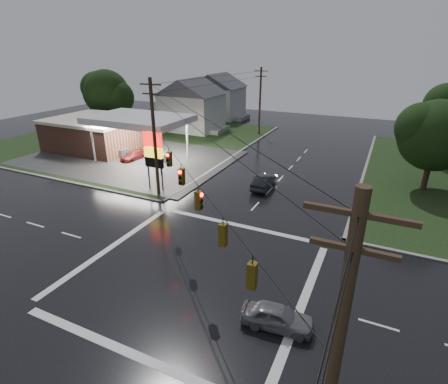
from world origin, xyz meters
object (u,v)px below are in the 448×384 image
at_px(pylon_sign, 153,151).
at_px(house_far, 218,95).
at_px(gas_station, 103,132).
at_px(car_crossing, 277,317).
at_px(utility_pole_n, 260,100).
at_px(tree_nw_behind, 107,93).
at_px(utility_pole_nw, 154,137).
at_px(car_pump, 134,155).
at_px(house_near, 192,104).
at_px(utility_pole_se, 331,383).
at_px(car_north, 264,181).
at_px(tree_ne_near, 437,136).

bearing_deg(pylon_sign, house_far, 106.98).
distance_m(gas_station, car_crossing, 38.82).
distance_m(house_far, car_crossing, 57.83).
xyz_separation_m(utility_pole_n, tree_nw_behind, (-24.34, -8.01, 0.71)).
xyz_separation_m(utility_pole_nw, car_pump, (-9.54, 8.13, -5.14)).
bearing_deg(car_pump, pylon_sign, -36.00).
height_order(utility_pole_n, house_near, utility_pole_n).
height_order(gas_station, tree_nw_behind, tree_nw_behind).
relative_size(utility_pole_se, car_north, 2.53).
height_order(utility_pole_se, house_near, utility_pole_se).
bearing_deg(car_pump, tree_nw_behind, 143.94).
bearing_deg(tree_nw_behind, house_near, 24.98).
bearing_deg(utility_pole_se, tree_nw_behind, 137.66).
xyz_separation_m(house_far, car_north, (21.15, -32.45, -3.69)).
bearing_deg(house_far, tree_nw_behind, -123.44).
relative_size(pylon_sign, house_near, 0.54).
height_order(pylon_sign, car_crossing, pylon_sign).
distance_m(utility_pole_se, tree_ne_near, 31.83).
height_order(utility_pole_nw, utility_pole_se, same).
bearing_deg(gas_station, car_north, -9.46).
xyz_separation_m(utility_pole_n, car_north, (8.70, -22.45, -4.75)).
height_order(utility_pole_n, car_crossing, utility_pole_n).
bearing_deg(tree_nw_behind, utility_pole_n, 18.21).
xyz_separation_m(gas_station, car_crossing, (31.88, -22.07, -1.91)).
height_order(house_near, tree_nw_behind, tree_nw_behind).
xyz_separation_m(utility_pole_n, car_crossing, (15.70, -40.37, -4.83)).
distance_m(car_crossing, car_pump, 32.21).
xyz_separation_m(house_far, car_crossing, (28.15, -50.37, -3.77)).
relative_size(utility_pole_n, tree_nw_behind, 1.05).
bearing_deg(house_near, car_crossing, -54.71).
xyz_separation_m(utility_pole_nw, tree_ne_near, (23.64, 12.49, -0.16)).
bearing_deg(tree_ne_near, house_far, 144.23).
distance_m(gas_station, utility_pole_n, 24.60).
xyz_separation_m(house_near, car_north, (20.15, -20.45, -3.69)).
relative_size(house_near, tree_ne_near, 1.23).
xyz_separation_m(house_near, car_pump, (1.91, -18.37, -3.82)).
relative_size(pylon_sign, tree_nw_behind, 0.60).
bearing_deg(house_near, car_pump, -84.08).
xyz_separation_m(house_near, tree_ne_near, (35.09, -14.01, 1.16)).
bearing_deg(house_far, utility_pole_n, -38.77).
bearing_deg(utility_pole_n, car_crossing, -68.75).
xyz_separation_m(tree_nw_behind, car_north, (33.04, -14.44, -5.46)).
height_order(house_near, car_pump, house_near).
height_order(gas_station, car_crossing, gas_station).
distance_m(house_near, tree_nw_behind, 14.33).
distance_m(utility_pole_nw, car_north, 11.72).
distance_m(pylon_sign, utility_pole_nw, 2.22).
xyz_separation_m(pylon_sign, car_pump, (-8.54, 7.13, -3.43)).
bearing_deg(utility_pole_se, car_pump, 136.46).
xyz_separation_m(pylon_sign, tree_nw_behind, (-23.34, 19.49, 2.17)).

